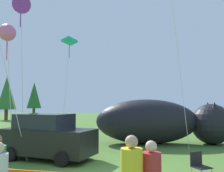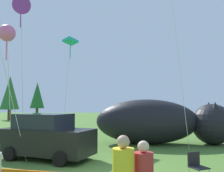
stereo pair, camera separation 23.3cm
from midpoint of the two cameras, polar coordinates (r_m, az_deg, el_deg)
parked_car at (r=11.92m, az=-14.21°, el=-11.19°), size 4.56×3.01×2.04m
folding_chair at (r=9.16m, az=19.50°, el=-16.49°), size 0.70×0.70×0.88m
inflatable_cat at (r=16.02m, az=11.51°, el=-8.37°), size 8.46×2.89×2.78m
kite_teal_diamond at (r=19.29m, az=-9.18°, el=9.73°), size 1.27×2.00×7.45m
kite_pink_octopus at (r=12.94m, az=-22.40°, el=11.03°), size 0.93×0.80×6.23m
kite_purple_delta at (r=15.28m, az=-19.65°, el=17.13°), size 1.46×1.58×8.63m
horizon_tree_west at (r=51.83m, az=-16.59°, el=-2.08°), size 2.83×2.83×6.74m
horizon_tree_mid at (r=41.87m, az=-22.16°, el=-1.45°), size 2.86×2.86×6.83m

